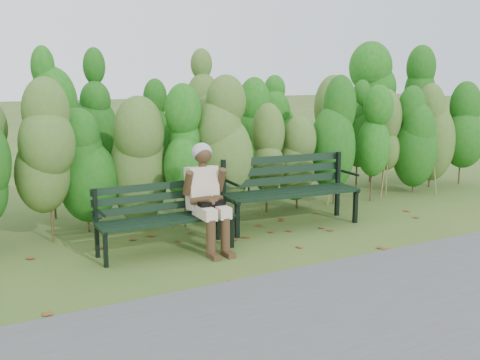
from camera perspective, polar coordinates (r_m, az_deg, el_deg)
ground at (r=6.83m, az=1.43°, el=-6.67°), size 80.00×80.00×0.00m
footpath at (r=5.17m, az=14.13°, el=-12.82°), size 60.00×2.50×0.01m
hedge_band at (r=8.22m, az=-5.12°, el=5.20°), size 11.04×1.67×2.42m
leaf_litter at (r=7.11m, az=7.19°, el=-6.04°), size 5.68×2.24×0.01m
bench_left at (r=6.59m, az=-7.81°, el=-3.23°), size 1.59×0.55×0.79m
bench_right at (r=7.68m, az=4.87°, el=-0.49°), size 1.92×0.77×0.94m
seated_woman at (r=6.56m, az=-3.42°, el=-1.17°), size 0.52×0.76×1.25m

